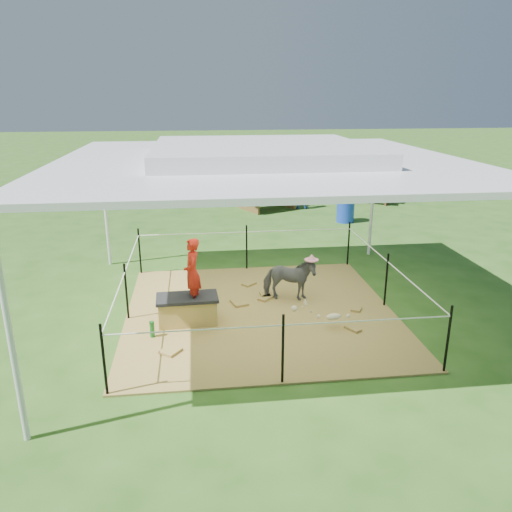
{
  "coord_description": "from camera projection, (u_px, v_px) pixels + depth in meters",
  "views": [
    {
      "loc": [
        -1.04,
        -7.9,
        3.66
      ],
      "look_at": [
        0.0,
        0.6,
        0.85
      ],
      "focal_mm": 35.0,
      "sensor_mm": 36.0,
      "label": 1
    }
  ],
  "objects": [
    {
      "name": "picnic_table_near",
      "position": [
        267.0,
        197.0,
        16.46
      ],
      "size": [
        2.22,
        1.98,
        0.76
      ],
      "primitive_type": "cube",
      "rotation": [
        0.0,
        0.0,
        0.44
      ],
      "color": "brown",
      "rests_on": "ground"
    },
    {
      "name": "foal",
      "position": [
        334.0,
        315.0,
        8.03
      ],
      "size": [
        0.86,
        0.57,
        0.44
      ],
      "primitive_type": null,
      "rotation": [
        0.0,
        0.0,
        0.17
      ],
      "color": "beige",
      "rests_on": "hay_patch"
    },
    {
      "name": "ground",
      "position": [
        260.0,
        313.0,
        8.71
      ],
      "size": [
        90.0,
        90.0,
        0.0
      ],
      "primitive_type": "plane",
      "color": "#2D5919",
      "rests_on": "ground"
    },
    {
      "name": "dark_cloth",
      "position": [
        187.0,
        298.0,
        8.14
      ],
      "size": [
        1.02,
        0.56,
        0.05
      ],
      "primitive_type": "cube",
      "rotation": [
        0.0,
        0.0,
        0.04
      ],
      "color": "black",
      "rests_on": "straw_bale"
    },
    {
      "name": "pony",
      "position": [
        289.0,
        279.0,
        9.06
      ],
      "size": [
        1.02,
        0.63,
        0.81
      ],
      "primitive_type": "imported",
      "rotation": [
        0.0,
        0.0,
        1.36
      ],
      "color": "#494A4E",
      "rests_on": "hay_patch"
    },
    {
      "name": "rope_fence",
      "position": [
        260.0,
        278.0,
        8.51
      ],
      "size": [
        4.54,
        4.54,
        1.0
      ],
      "color": "black",
      "rests_on": "ground"
    },
    {
      "name": "distant_person",
      "position": [
        300.0,
        191.0,
        16.42
      ],
      "size": [
        0.65,
        0.55,
        1.19
      ],
      "primitive_type": "imported",
      "rotation": [
        0.0,
        0.0,
        2.96
      ],
      "color": "blue",
      "rests_on": "ground"
    },
    {
      "name": "pink_hat",
      "position": [
        290.0,
        255.0,
        8.91
      ],
      "size": [
        0.25,
        0.25,
        0.12
      ],
      "primitive_type": "cylinder",
      "color": "pink",
      "rests_on": "pony"
    },
    {
      "name": "hay_patch",
      "position": [
        260.0,
        312.0,
        8.71
      ],
      "size": [
        4.6,
        4.6,
        0.03
      ],
      "primitive_type": "cube",
      "color": "brown",
      "rests_on": "ground"
    },
    {
      "name": "green_bottle",
      "position": [
        152.0,
        329.0,
        7.75
      ],
      "size": [
        0.08,
        0.08,
        0.26
      ],
      "primitive_type": "cylinder",
      "rotation": [
        0.0,
        0.0,
        0.04
      ],
      "color": "#176B22",
      "rests_on": "hay_patch"
    },
    {
      "name": "canopy_tent",
      "position": [
        261.0,
        157.0,
        7.88
      ],
      "size": [
        6.3,
        6.3,
        2.9
      ],
      "color": "silver",
      "rests_on": "ground"
    },
    {
      "name": "straw_bale",
      "position": [
        188.0,
        311.0,
        8.21
      ],
      "size": [
        0.96,
        0.51,
        0.42
      ],
      "primitive_type": "cube",
      "rotation": [
        0.0,
        0.0,
        0.04
      ],
      "color": "#A98A3D",
      "rests_on": "hay_patch"
    },
    {
      "name": "trash_barrel",
      "position": [
        346.0,
        209.0,
        14.74
      ],
      "size": [
        0.62,
        0.62,
        0.8
      ],
      "primitive_type": "cylinder",
      "rotation": [
        0.0,
        0.0,
        -0.23
      ],
      "color": "#183CB8",
      "rests_on": "ground"
    },
    {
      "name": "woman",
      "position": [
        192.0,
        267.0,
        7.98
      ],
      "size": [
        0.29,
        0.42,
        1.13
      ],
      "primitive_type": "imported",
      "rotation": [
        0.0,
        0.0,
        -1.53
      ],
      "color": "red",
      "rests_on": "straw_bale"
    },
    {
      "name": "picnic_table_far",
      "position": [
        371.0,
        192.0,
        17.57
      ],
      "size": [
        1.99,
        1.84,
        0.67
      ],
      "primitive_type": "cube",
      "rotation": [
        0.0,
        0.0,
        -0.55
      ],
      "color": "brown",
      "rests_on": "ground"
    }
  ]
}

